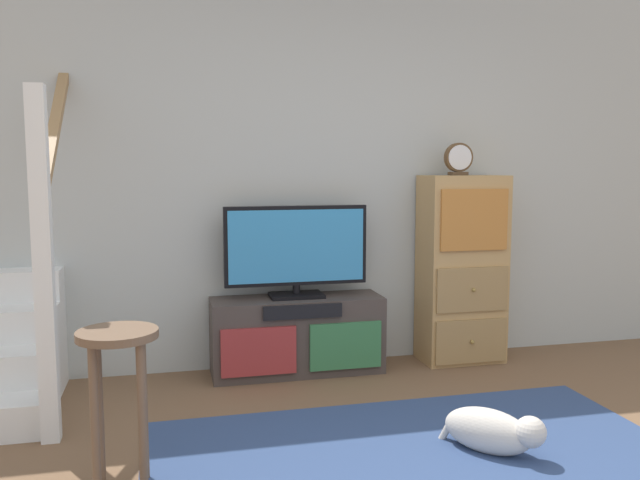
{
  "coord_description": "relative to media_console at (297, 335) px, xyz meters",
  "views": [
    {
      "loc": [
        -1.15,
        -2.03,
        1.4
      ],
      "look_at": [
        -0.2,
        1.97,
        0.93
      ],
      "focal_mm": 36.43,
      "sensor_mm": 36.0,
      "label": 1
    }
  ],
  "objects": [
    {
      "name": "television",
      "position": [
        -0.0,
        0.02,
        0.59
      ],
      "size": [
        0.97,
        0.22,
        0.62
      ],
      "color": "black",
      "rests_on": "media_console"
    },
    {
      "name": "back_wall",
      "position": [
        0.3,
        0.27,
        1.09
      ],
      "size": [
        6.4,
        0.12,
        2.7
      ],
      "primitive_type": "cube",
      "color": "#B2B7B2",
      "rests_on": "ground_plane"
    },
    {
      "name": "side_cabinet",
      "position": [
        1.21,
        0.01,
        0.41
      ],
      "size": [
        0.58,
        0.38,
        1.34
      ],
      "color": "tan",
      "rests_on": "ground_plane"
    },
    {
      "name": "media_console",
      "position": [
        0.0,
        0.0,
        0.0
      ],
      "size": [
        1.16,
        0.38,
        0.52
      ],
      "color": "#423833",
      "rests_on": "ground_plane"
    },
    {
      "name": "area_rug",
      "position": [
        0.3,
        -1.59,
        -0.25
      ],
      "size": [
        2.6,
        1.8,
        0.01
      ],
      "primitive_type": "cube",
      "color": "navy",
      "rests_on": "ground_plane"
    },
    {
      "name": "dog",
      "position": [
        0.68,
        -1.46,
        -0.14
      ],
      "size": [
        0.44,
        0.46,
        0.23
      ],
      "color": "beige",
      "rests_on": "ground_plane"
    },
    {
      "name": "bar_stool_near",
      "position": [
        -1.06,
        -1.43,
        0.27
      ],
      "size": [
        0.34,
        0.34,
        0.72
      ],
      "color": "brown",
      "rests_on": "ground_plane"
    },
    {
      "name": "desk_clock",
      "position": [
        1.16,
        -0.0,
        1.19
      ],
      "size": [
        0.2,
        0.08,
        0.23
      ],
      "color": "#4C3823",
      "rests_on": "side_cabinet"
    }
  ]
}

